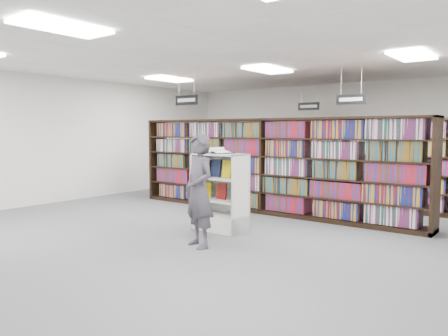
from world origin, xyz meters
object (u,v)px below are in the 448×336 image
Objects in this scene: bookshelf_row_near at (267,166)px; shopper at (199,191)px; open_book at (217,152)px; endcap_display at (221,204)px.

bookshelf_row_near is 3.93× the size of shopper.
shopper is at bearing -50.69° from open_book.
open_book is (-0.09, -0.01, 0.98)m from endcap_display.
shopper reaches higher than endcap_display.
bookshelf_row_near is 2.05m from open_book.
open_book is 1.37m from shopper.
endcap_display is at bearing 17.95° from open_book.
bookshelf_row_near is 3.22m from shopper.
endcap_display is at bearing -82.88° from bookshelf_row_near.
endcap_display is 0.98m from open_book.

